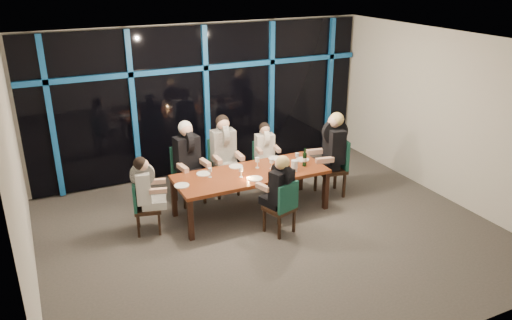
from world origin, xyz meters
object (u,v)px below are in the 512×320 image
object	(u,v)px
chair_far_left	(187,171)
diner_end_right	(332,142)
wine_bottle	(305,159)
diner_near_mid	(280,183)
water_pitcher	(294,166)
diner_far_right	(265,145)
chair_near_mid	(283,205)
dining_table	(251,176)
diner_far_left	(188,151)
diner_far_mid	(224,144)
chair_far_mid	(223,163)
chair_end_left	(142,204)
diner_end_left	(145,184)
chair_end_right	(335,164)
chair_far_right	(264,160)

from	to	relation	value
chair_far_left	diner_end_right	size ratio (longest dim) A/B	0.99
diner_end_right	wine_bottle	size ratio (longest dim) A/B	3.23
diner_near_mid	water_pitcher	distance (m)	0.79
diner_end_right	diner_far_right	bearing A→B (deg)	-126.01
chair_near_mid	water_pitcher	world-z (taller)	water_pitcher
diner_far_right	wine_bottle	xyz separation A→B (m)	(0.23, -1.09, 0.06)
chair_far_left	dining_table	bearing A→B (deg)	-55.73
diner_far_right	diner_near_mid	xyz separation A→B (m)	(-0.62, -1.76, 0.05)
diner_far_left	diner_far_mid	world-z (taller)	diner_far_left
chair_far_mid	chair_end_left	distance (m)	1.94
chair_end_left	diner_far_left	distance (m)	1.34
chair_far_left	diner_end_left	bearing A→B (deg)	-146.74
chair_end_right	diner_end_right	distance (m)	0.44
chair_near_mid	diner_far_mid	xyz separation A→B (m)	(-0.26, 1.80, 0.48)
chair_end_right	wine_bottle	world-z (taller)	chair_end_right
chair_end_right	wine_bottle	bearing A→B (deg)	-69.21
diner_near_mid	water_pitcher	size ratio (longest dim) A/B	4.51
diner_near_mid	water_pitcher	xyz separation A→B (m)	(0.57, 0.55, -0.02)
chair_far_left	chair_near_mid	distance (m)	2.07
chair_far_left	chair_near_mid	size ratio (longest dim) A/B	1.15
dining_table	chair_far_left	xyz separation A→B (m)	(-0.84, 0.93, -0.10)
diner_far_mid	diner_near_mid	world-z (taller)	diner_far_mid
chair_far_right	diner_far_mid	xyz separation A→B (m)	(-0.87, -0.11, 0.51)
chair_far_left	diner_end_left	size ratio (longest dim) A/B	1.21
chair_near_mid	diner_near_mid	size ratio (longest dim) A/B	1.03
diner_far_mid	chair_end_right	bearing A→B (deg)	-24.55
dining_table	diner_far_right	xyz separation A→B (m)	(0.74, 0.95, 0.14)
chair_far_left	chair_far_mid	distance (m)	0.73
chair_end_left	diner_near_mid	xyz separation A→B (m)	(1.97, -0.94, 0.37)
chair_end_right	diner_far_right	distance (m)	1.38
diner_far_mid	chair_near_mid	bearing A→B (deg)	-80.28
diner_near_mid	wine_bottle	xyz separation A→B (m)	(0.85, 0.68, 0.01)
diner_far_left	diner_near_mid	size ratio (longest dim) A/B	1.15
diner_near_mid	diner_far_mid	bearing A→B (deg)	-99.90
dining_table	chair_end_right	distance (m)	1.73
diner_end_right	water_pitcher	bearing A→B (deg)	-63.10
chair_end_right	diner_near_mid	distance (m)	1.83
diner_far_left	wine_bottle	size ratio (longest dim) A/B	3.10
diner_far_left	diner_far_right	size ratio (longest dim) A/B	1.22
chair_near_mid	diner_far_right	world-z (taller)	diner_far_right
chair_far_left	chair_end_right	distance (m)	2.73
wine_bottle	chair_far_left	bearing A→B (deg)	149.64
chair_end_right	diner_far_right	bearing A→B (deg)	-123.74
diner_far_mid	diner_far_right	distance (m)	0.88
dining_table	diner_end_right	bearing A→B (deg)	0.97
diner_near_mid	wine_bottle	distance (m)	1.09
chair_far_right	diner_far_right	distance (m)	0.35
chair_far_left	chair_end_left	distance (m)	1.29
diner_end_right	diner_end_left	bearing A→B (deg)	-81.56
chair_far_left	diner_end_right	distance (m)	2.68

